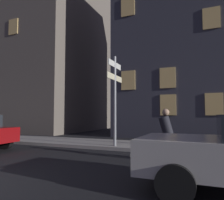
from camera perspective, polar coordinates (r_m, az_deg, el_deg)
name	(u,v)px	position (r m, az deg, el deg)	size (l,w,h in m)	color
sidewalk_kerb	(94,143)	(10.70, -4.55, -11.11)	(40.00, 2.51, 0.14)	#9E9991
signpost	(115,92)	(9.32, 0.73, 1.98)	(0.12, 1.61, 3.77)	gray
cyclist	(164,137)	(7.11, 13.40, -9.20)	(1.82, 0.37, 1.61)	black
building_left_block	(33,24)	(25.23, -19.72, 18.07)	(13.09, 9.78, 21.51)	#6B6056
building_right_block	(192,46)	(16.95, 19.86, 12.88)	(9.67, 6.52, 12.48)	#383842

